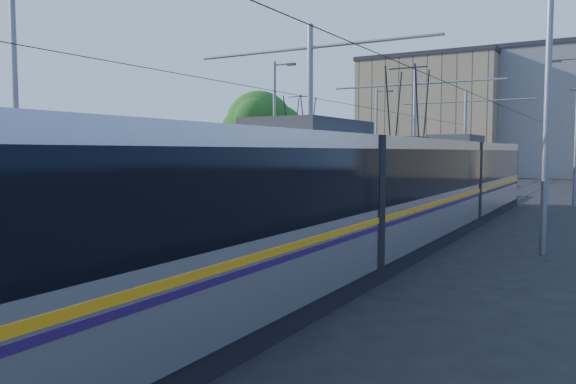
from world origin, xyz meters
The scene contains 12 objects.
ground centered at (0.00, 0.00, 0.00)m, with size 160.00×160.00×0.00m, color black.
platform centered at (0.00, 17.00, 0.15)m, with size 4.00×50.00×0.30m, color gray.
tactile_strip_left centered at (-1.45, 17.00, 0.30)m, with size 0.70×50.00×0.01m, color gray.
tactile_strip_right centered at (1.45, 17.00, 0.30)m, with size 0.70×50.00×0.01m, color gray.
rails centered at (0.00, 17.00, 0.02)m, with size 8.71×70.00×0.03m.
tram_left centered at (-3.60, 13.84, 1.71)m, with size 2.43×29.65×5.50m.
tram_right centered at (3.60, 7.58, 1.86)m, with size 2.43×32.30×5.50m.
catenary centered at (0.00, 14.15, 4.52)m, with size 9.20×70.00×7.00m.
street_lamps centered at (0.00, 21.00, 4.18)m, with size 15.18×38.22×8.00m.
shelter centered at (-0.05, 16.93, 1.41)m, with size 0.65×0.99×2.12m.
tree centered at (-9.39, 19.93, 4.49)m, with size 4.57×4.23×6.65m.
building_left centered at (-10.00, 60.00, 7.15)m, with size 16.32×12.24×14.29m.
Camera 1 is at (9.08, -9.36, 2.94)m, focal length 35.00 mm.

